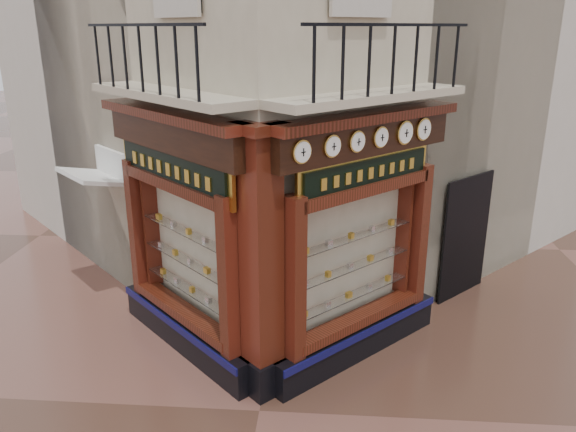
# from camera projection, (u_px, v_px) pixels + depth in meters

# --- Properties ---
(ground) EXTENTS (80.00, 80.00, 0.00)m
(ground) POSITION_uv_depth(u_px,v_px,m) (259.00, 411.00, 7.89)
(ground) COLOR #492D22
(ground) RESTS_ON ground
(neighbour_left) EXTENTS (11.31, 11.31, 11.00)m
(neighbour_left) POSITION_uv_depth(u_px,v_px,m) (202.00, 12.00, 14.46)
(neighbour_left) COLOR beige
(neighbour_left) RESTS_ON ground
(neighbour_right) EXTENTS (11.31, 11.31, 11.00)m
(neighbour_right) POSITION_uv_depth(u_px,v_px,m) (395.00, 11.00, 14.11)
(neighbour_right) COLOR beige
(neighbour_right) RESTS_ON ground
(shopfront_left) EXTENTS (2.86, 2.86, 3.98)m
(shopfront_left) POSITION_uv_depth(u_px,v_px,m) (181.00, 237.00, 8.84)
(shopfront_left) COLOR black
(shopfront_left) RESTS_ON ground
(shopfront_right) EXTENTS (2.86, 2.86, 3.98)m
(shopfront_right) POSITION_uv_depth(u_px,v_px,m) (360.00, 242.00, 8.64)
(shopfront_right) COLOR black
(shopfront_right) RESTS_ON ground
(corner_pilaster) EXTENTS (0.85, 0.85, 3.98)m
(corner_pilaster) POSITION_uv_depth(u_px,v_px,m) (262.00, 270.00, 7.74)
(corner_pilaster) COLOR black
(corner_pilaster) RESTS_ON ground
(balcony) EXTENTS (5.94, 2.97, 1.03)m
(balcony) POSITION_uv_depth(u_px,v_px,m) (267.00, 94.00, 7.94)
(balcony) COLOR #C1B297
(balcony) RESTS_ON ground
(clock_a) EXTENTS (0.25, 0.25, 0.31)m
(clock_a) POSITION_uv_depth(u_px,v_px,m) (302.00, 152.00, 7.11)
(clock_a) COLOR gold
(clock_a) RESTS_ON ground
(clock_b) EXTENTS (0.25, 0.25, 0.31)m
(clock_b) POSITION_uv_depth(u_px,v_px,m) (332.00, 146.00, 7.45)
(clock_b) COLOR gold
(clock_b) RESTS_ON ground
(clock_c) EXTENTS (0.25, 0.25, 0.31)m
(clock_c) POSITION_uv_depth(u_px,v_px,m) (357.00, 142.00, 7.74)
(clock_c) COLOR gold
(clock_c) RESTS_ON ground
(clock_d) EXTENTS (0.26, 0.26, 0.31)m
(clock_d) POSITION_uv_depth(u_px,v_px,m) (381.00, 137.00, 8.05)
(clock_d) COLOR gold
(clock_d) RESTS_ON ground
(clock_e) EXTENTS (0.29, 0.29, 0.36)m
(clock_e) POSITION_uv_depth(u_px,v_px,m) (405.00, 133.00, 8.40)
(clock_e) COLOR gold
(clock_e) RESTS_ON ground
(clock_f) EXTENTS (0.28, 0.28, 0.35)m
(clock_f) POSITION_uv_depth(u_px,v_px,m) (423.00, 129.00, 8.68)
(clock_f) COLOR gold
(clock_f) RESTS_ON ground
(awning) EXTENTS (1.58, 1.58, 0.26)m
(awning) POSITION_uv_depth(u_px,v_px,m) (104.00, 295.00, 11.31)
(awning) COLOR white
(awning) RESTS_ON ground
(signboard_left) EXTENTS (2.28, 2.28, 0.61)m
(signboard_left) POSITION_uv_depth(u_px,v_px,m) (172.00, 169.00, 8.43)
(signboard_left) COLOR gold
(signboard_left) RESTS_ON ground
(signboard_right) EXTENTS (2.00, 2.00, 0.53)m
(signboard_right) POSITION_uv_depth(u_px,v_px,m) (367.00, 172.00, 8.22)
(signboard_right) COLOR gold
(signboard_right) RESTS_ON ground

